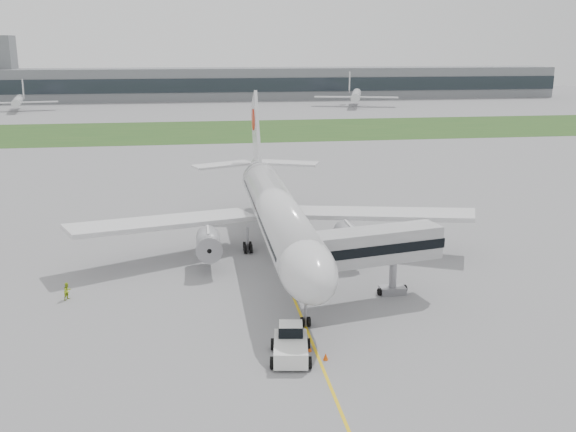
{
  "coord_description": "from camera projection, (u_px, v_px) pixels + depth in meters",
  "views": [
    {
      "loc": [
        -9.34,
        -66.75,
        24.3
      ],
      "look_at": [
        0.97,
        2.0,
        5.65
      ],
      "focal_mm": 40.0,
      "sensor_mm": 36.0,
      "label": 1
    }
  ],
  "objects": [
    {
      "name": "control_tower",
      "position": [
        5.0,
        102.0,
        280.1
      ],
      "size": [
        12.0,
        12.0,
        56.0
      ],
      "primitive_type": null,
      "color": "slate",
      "rests_on": "ground"
    },
    {
      "name": "terminal_building",
      "position": [
        211.0,
        84.0,
        289.14
      ],
      "size": [
        320.0,
        22.3,
        14.0
      ],
      "color": "slate",
      "rests_on": "ground"
    },
    {
      "name": "ground_crew_far",
      "position": [
        67.0,
        291.0,
        62.92
      ],
      "size": [
        1.02,
        1.07,
        1.75
      ],
      "primitive_type": "imported",
      "rotation": [
        0.0,
        0.0,
        1.0
      ],
      "color": "#A5C520",
      "rests_on": "ground"
    },
    {
      "name": "pushback_tug",
      "position": [
        291.0,
        344.0,
        51.29
      ],
      "size": [
        3.81,
        5.12,
        2.44
      ],
      "rotation": [
        0.0,
        0.0,
        -0.15
      ],
      "color": "white",
      "rests_on": "ground"
    },
    {
      "name": "grass_strip",
      "position": [
        224.0,
        131.0,
        186.01
      ],
      "size": [
        600.0,
        50.0,
        0.02
      ],
      "primitive_type": "cube",
      "color": "#234C1C",
      "rests_on": "ground"
    },
    {
      "name": "safety_cone_right",
      "position": [
        326.0,
        356.0,
        50.97
      ],
      "size": [
        0.43,
        0.43,
        0.59
      ],
      "primitive_type": "cone",
      "color": "#F3540C",
      "rests_on": "ground"
    },
    {
      "name": "distant_aircraft_right",
      "position": [
        356.0,
        106.0,
        259.06
      ],
      "size": [
        40.26,
        37.53,
        12.82
      ],
      "primitive_type": null,
      "rotation": [
        0.0,
        0.0,
        -0.27
      ],
      "color": "silver",
      "rests_on": "ground"
    },
    {
      "name": "ground",
      "position": [
        282.0,
        270.0,
        71.39
      ],
      "size": [
        600.0,
        600.0,
        0.0
      ],
      "primitive_type": "plane",
      "color": "gray",
      "rests_on": "ground"
    },
    {
      "name": "distant_aircraft_left",
      "position": [
        19.0,
        111.0,
        241.05
      ],
      "size": [
        32.73,
        30.03,
        10.95
      ],
      "primitive_type": null,
      "rotation": [
        0.0,
        0.0,
        0.18
      ],
      "color": "silver",
      "rests_on": "ground"
    },
    {
      "name": "airliner",
      "position": [
        276.0,
        210.0,
        74.58
      ],
      "size": [
        48.13,
        53.95,
        17.88
      ],
      "color": "silver",
      "rests_on": "ground"
    },
    {
      "name": "apron_markings",
      "position": [
        289.0,
        286.0,
        66.62
      ],
      "size": [
        70.0,
        70.0,
        0.04
      ],
      "primitive_type": null,
      "color": "yellow",
      "rests_on": "ground"
    },
    {
      "name": "ground_crew_near",
      "position": [
        299.0,
        337.0,
        52.85
      ],
      "size": [
        0.82,
        0.67,
        1.93
      ],
      "primitive_type": "imported",
      "rotation": [
        0.0,
        0.0,
        3.47
      ],
      "color": "#8AD223",
      "rests_on": "ground"
    },
    {
      "name": "jet_bridge",
      "position": [
        360.0,
        249.0,
        61.22
      ],
      "size": [
        15.64,
        7.37,
        7.33
      ],
      "rotation": [
        0.0,
        0.0,
        0.2
      ],
      "color": "#B3B3B6",
      "rests_on": "ground"
    },
    {
      "name": "safety_cone_left",
      "position": [
        310.0,
        348.0,
        52.41
      ],
      "size": [
        0.38,
        0.38,
        0.52
      ],
      "primitive_type": "cone",
      "color": "#F3540C",
      "rests_on": "ground"
    }
  ]
}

